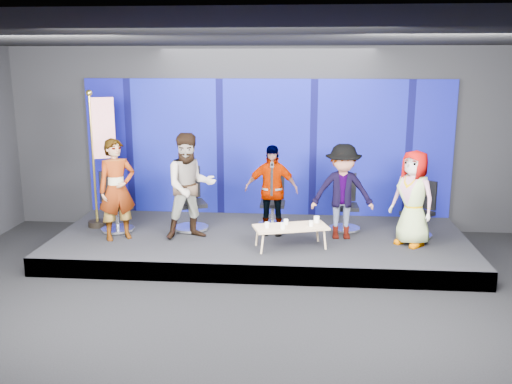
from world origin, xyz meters
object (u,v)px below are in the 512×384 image
panelist_e (413,198)px  chair_b (190,209)px  chair_c (273,209)px  chair_e (419,219)px  panelist_d (343,192)px  coffee_table (291,228)px  flag_stand (100,156)px  panelist_c (271,190)px  mug_d (311,223)px  mug_c (286,222)px  mug_e (317,219)px  mug_a (267,225)px  panelist_b (190,186)px  chair_d (345,212)px  panelist_a (117,190)px  chair_a (116,211)px  mug_b (283,226)px

panelist_e → chair_b: bearing=-144.7°
chair_c → chair_e: size_ratio=1.00×
panelist_d → coffee_table: panelist_d is taller
panelist_e → flag_stand: 5.41m
chair_b → panelist_c: bearing=-29.2°
mug_d → mug_c: bearing=172.8°
mug_e → mug_d: bearing=-114.5°
mug_a → panelist_b: bearing=159.4°
panelist_c → mug_e: bearing=-32.5°
chair_d → mug_d: 1.22m
chair_b → panelist_b: (0.11, -0.49, 0.53)m
panelist_c → coffee_table: panelist_c is taller
mug_e → panelist_a: bearing=-179.9°
panelist_d → mug_c: 1.13m
mug_e → panelist_c: bearing=147.1°
panelist_e → mug_e: panelist_e is taller
chair_c → mug_c: bearing=-76.0°
panelist_b → panelist_c: panelist_b is taller
chair_b → mug_c: bearing=-48.1°
panelist_a → chair_a: bearing=79.6°
mug_d → panelist_e: bearing=10.4°
mug_a → panelist_c: bearing=88.9°
mug_a → mug_b: size_ratio=0.93×
mug_b → mug_d: mug_b is taller
panelist_b → panelist_e: size_ratio=1.15×
panelist_a → mug_b: size_ratio=18.31×
mug_b → chair_b: bearing=148.5°
chair_b → chair_d: bearing=-18.9°
panelist_a → panelist_b: bearing=-26.0°
panelist_a → mug_e: size_ratio=15.74×
mug_c → flag_stand: flag_stand is taller
panelist_b → chair_d: (2.62, 0.70, -0.57)m
panelist_b → mug_c: bearing=-33.9°
chair_a → mug_b: (2.97, -0.84, 0.06)m
mug_d → chair_d: bearing=60.3°
panelist_a → panelist_b: panelist_b is taller
mug_b → mug_d: size_ratio=1.07×
panelist_d → mug_a: 1.46m
mug_b → mug_e: (0.53, 0.38, 0.01)m
panelist_c → panelist_d: panelist_d is taller
chair_b → coffee_table: 2.01m
mug_a → mug_d: 0.71m
chair_a → mug_a: size_ratio=12.19×
mug_a → coffee_table: bearing=16.2°
chair_c → mug_d: 1.38m
panelist_a → mug_a: size_ratio=19.75×
chair_c → chair_e: 2.55m
chair_e → panelist_e: 0.68m
chair_b → panelist_e: size_ratio=0.71×
panelist_c → flag_stand: bearing=176.6°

